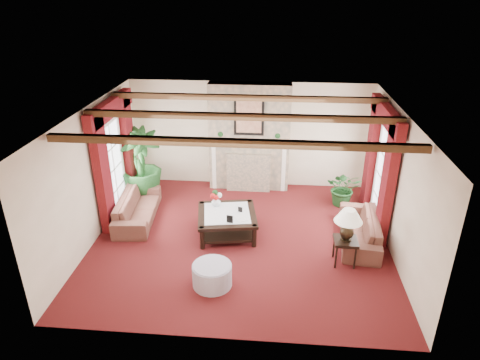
# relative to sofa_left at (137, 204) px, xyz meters

# --- Properties ---
(floor) EXTENTS (6.00, 6.00, 0.00)m
(floor) POSITION_rel_sofa_left_xyz_m (2.38, -0.64, -0.38)
(floor) COLOR #3D0D0B
(floor) RESTS_ON ground
(ceiling) EXTENTS (6.00, 6.00, 0.00)m
(ceiling) POSITION_rel_sofa_left_xyz_m (2.38, -0.64, 2.32)
(ceiling) COLOR white
(ceiling) RESTS_ON floor
(back_wall) EXTENTS (6.00, 0.02, 2.70)m
(back_wall) POSITION_rel_sofa_left_xyz_m (2.38, 2.11, 0.97)
(back_wall) COLOR beige
(back_wall) RESTS_ON ground
(left_wall) EXTENTS (0.02, 5.50, 2.70)m
(left_wall) POSITION_rel_sofa_left_xyz_m (-0.62, -0.64, 0.97)
(left_wall) COLOR beige
(left_wall) RESTS_ON ground
(right_wall) EXTENTS (0.02, 5.50, 2.70)m
(right_wall) POSITION_rel_sofa_left_xyz_m (5.38, -0.64, 0.97)
(right_wall) COLOR beige
(right_wall) RESTS_ON ground
(ceiling_beams) EXTENTS (6.00, 3.00, 0.12)m
(ceiling_beams) POSITION_rel_sofa_left_xyz_m (2.38, -0.64, 2.26)
(ceiling_beams) COLOR #362111
(ceiling_beams) RESTS_ON ceiling
(fireplace) EXTENTS (2.00, 0.52, 2.70)m
(fireplace) POSITION_rel_sofa_left_xyz_m (2.38, 1.91, 2.32)
(fireplace) COLOR tan
(fireplace) RESTS_ON ground
(french_door_left) EXTENTS (0.10, 1.10, 2.16)m
(french_door_left) POSITION_rel_sofa_left_xyz_m (-0.59, 0.36, 1.75)
(french_door_left) COLOR white
(french_door_left) RESTS_ON ground
(french_door_right) EXTENTS (0.10, 1.10, 2.16)m
(french_door_right) POSITION_rel_sofa_left_xyz_m (5.35, 0.36, 1.75)
(french_door_right) COLOR white
(french_door_right) RESTS_ON ground
(curtains_left) EXTENTS (0.20, 2.40, 2.55)m
(curtains_left) POSITION_rel_sofa_left_xyz_m (-0.48, 0.36, 2.17)
(curtains_left) COLOR #4C0A13
(curtains_left) RESTS_ON ground
(curtains_right) EXTENTS (0.20, 2.40, 2.55)m
(curtains_right) POSITION_rel_sofa_left_xyz_m (5.24, 0.36, 2.17)
(curtains_right) COLOR #4C0A13
(curtains_right) RESTS_ON ground
(sofa_left) EXTENTS (2.03, 0.92, 0.75)m
(sofa_left) POSITION_rel_sofa_left_xyz_m (0.00, 0.00, 0.00)
(sofa_left) COLOR #340E19
(sofa_left) RESTS_ON ground
(sofa_right) EXTENTS (1.98, 0.90, 0.73)m
(sofa_right) POSITION_rel_sofa_left_xyz_m (4.81, -0.46, -0.01)
(sofa_right) COLOR #340E19
(sofa_right) RESTS_ON ground
(potted_palm) EXTENTS (2.45, 2.57, 0.98)m
(potted_palm) POSITION_rel_sofa_left_xyz_m (-0.19, 1.07, 0.11)
(potted_palm) COLOR black
(potted_palm) RESTS_ON ground
(small_plant) EXTENTS (1.02, 1.08, 0.68)m
(small_plant) POSITION_rel_sofa_left_xyz_m (4.68, 1.09, -0.03)
(small_plant) COLOR black
(small_plant) RESTS_ON ground
(coffee_table) EXTENTS (1.37, 1.37, 0.49)m
(coffee_table) POSITION_rel_sofa_left_xyz_m (2.07, -0.44, -0.13)
(coffee_table) COLOR black
(coffee_table) RESTS_ON ground
(side_table) EXTENTS (0.50, 0.50, 0.51)m
(side_table) POSITION_rel_sofa_left_xyz_m (4.40, -1.29, -0.12)
(side_table) COLOR black
(side_table) RESTS_ON ground
(ottoman) EXTENTS (0.70, 0.70, 0.41)m
(ottoman) POSITION_rel_sofa_left_xyz_m (2.00, -2.15, -0.17)
(ottoman) COLOR #9795A9
(ottoman) RESTS_ON ground
(table_lamp) EXTENTS (0.52, 0.52, 0.66)m
(table_lamp) POSITION_rel_sofa_left_xyz_m (4.40, -1.29, 0.47)
(table_lamp) COLOR black
(table_lamp) RESTS_ON side_table
(flower_vase) EXTENTS (0.26, 0.26, 0.20)m
(flower_vase) POSITION_rel_sofa_left_xyz_m (1.80, -0.13, 0.21)
(flower_vase) COLOR silver
(flower_vase) RESTS_ON coffee_table
(book) EXTENTS (0.22, 0.19, 0.28)m
(book) POSITION_rel_sofa_left_xyz_m (2.29, -0.70, 0.25)
(book) COLOR black
(book) RESTS_ON coffee_table
(photo_frame_a) EXTENTS (0.13, 0.05, 0.17)m
(photo_frame_a) POSITION_rel_sofa_left_xyz_m (2.17, -0.83, 0.20)
(photo_frame_a) COLOR black
(photo_frame_a) RESTS_ON coffee_table
(photo_frame_b) EXTENTS (0.09, 0.05, 0.12)m
(photo_frame_b) POSITION_rel_sofa_left_xyz_m (2.34, -0.37, 0.18)
(photo_frame_b) COLOR black
(photo_frame_b) RESTS_ON coffee_table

